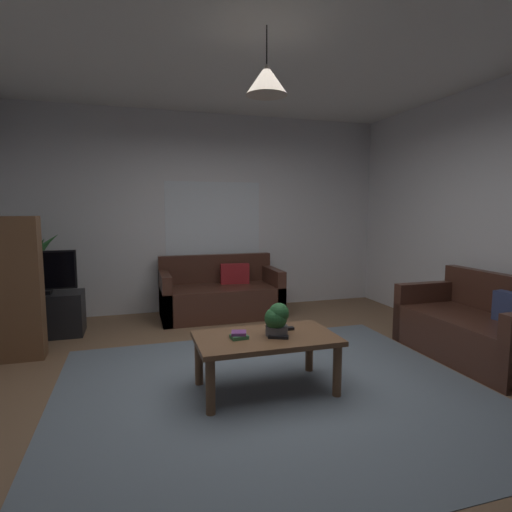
% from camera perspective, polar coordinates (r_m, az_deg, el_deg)
% --- Properties ---
extents(floor, '(5.27, 5.40, 0.02)m').
position_cam_1_polar(floor, '(3.64, 1.43, -17.36)').
color(floor, brown).
rests_on(floor, ground).
extents(rug, '(3.42, 2.97, 0.01)m').
position_cam_1_polar(rug, '(3.46, 2.53, -18.43)').
color(rug, slate).
rests_on(rug, ground).
extents(wall_back, '(5.39, 0.06, 2.81)m').
position_cam_1_polar(wall_back, '(5.98, -6.81, 5.98)').
color(wall_back, silver).
rests_on(wall_back, ground).
extents(ceiling, '(5.27, 5.40, 0.02)m').
position_cam_1_polar(ceiling, '(3.59, 1.58, 28.78)').
color(ceiling, white).
extents(window_pane, '(1.38, 0.01, 1.08)m').
position_cam_1_polar(window_pane, '(5.97, -5.98, 5.09)').
color(window_pane, white).
extents(couch_under_window, '(1.61, 0.80, 0.82)m').
position_cam_1_polar(couch_under_window, '(5.64, -4.97, -5.62)').
color(couch_under_window, '#47281E').
rests_on(couch_under_window, ground).
extents(couch_right_side, '(0.80, 1.48, 0.82)m').
position_cam_1_polar(couch_right_side, '(4.62, 28.59, -9.16)').
color(couch_right_side, '#47281E').
rests_on(couch_right_side, ground).
extents(coffee_table, '(1.12, 0.65, 0.46)m').
position_cam_1_polar(coffee_table, '(3.35, 1.39, -12.23)').
color(coffee_table, brown).
rests_on(coffee_table, ground).
extents(book_on_table_0, '(0.14, 0.12, 0.03)m').
position_cam_1_polar(book_on_table_0, '(3.26, -2.38, -11.23)').
color(book_on_table_0, '#387247').
rests_on(book_on_table_0, coffee_table).
extents(book_on_table_1, '(0.14, 0.13, 0.02)m').
position_cam_1_polar(book_on_table_1, '(3.27, -2.41, -10.71)').
color(book_on_table_1, '#72387F').
rests_on(book_on_table_1, coffee_table).
extents(remote_on_table_0, '(0.16, 0.05, 0.02)m').
position_cam_1_polar(remote_on_table_0, '(3.48, 4.01, -10.14)').
color(remote_on_table_0, black).
rests_on(remote_on_table_0, coffee_table).
extents(remote_on_table_1, '(0.17, 0.11, 0.02)m').
position_cam_1_polar(remote_on_table_1, '(3.27, 3.15, -11.25)').
color(remote_on_table_1, black).
rests_on(remote_on_table_1, coffee_table).
extents(potted_plant_on_table, '(0.20, 0.19, 0.27)m').
position_cam_1_polar(potted_plant_on_table, '(3.30, 2.95, -8.79)').
color(potted_plant_on_table, '#4C4C51').
rests_on(potted_plant_on_table, coffee_table).
extents(tv_stand, '(0.90, 0.44, 0.50)m').
position_cam_1_polar(tv_stand, '(5.35, -27.76, -7.32)').
color(tv_stand, black).
rests_on(tv_stand, ground).
extents(tv, '(0.80, 0.16, 0.50)m').
position_cam_1_polar(tv, '(5.24, -28.10, -2.00)').
color(tv, black).
rests_on(tv, tv_stand).
extents(potted_palm_corner, '(0.74, 0.77, 1.23)m').
position_cam_1_polar(potted_palm_corner, '(5.72, -28.76, -3.40)').
color(potted_palm_corner, beige).
rests_on(potted_palm_corner, ground).
extents(bookshelf_corner, '(0.70, 0.31, 1.40)m').
position_cam_1_polar(bookshelf_corner, '(4.59, -32.10, -3.98)').
color(bookshelf_corner, brown).
rests_on(bookshelf_corner, ground).
extents(pendant_lamp, '(0.32, 0.32, 0.50)m').
position_cam_1_polar(pendant_lamp, '(3.32, 1.50, 23.45)').
color(pendant_lamp, black).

